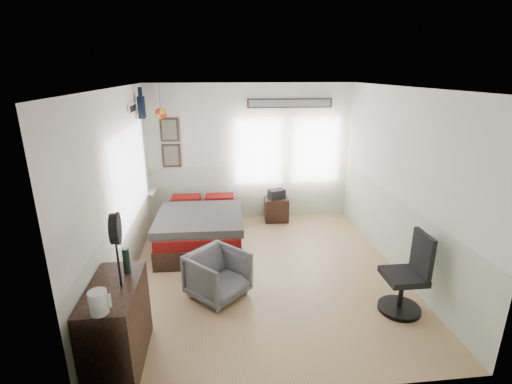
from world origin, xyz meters
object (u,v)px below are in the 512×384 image
Objects in this scene: armchair at (218,275)px; task_chair at (407,280)px; nightstand at (276,209)px; dresser at (117,325)px; bed at (201,227)px.

armchair is 2.42m from task_chair.
nightstand is 3.34m from task_chair.
nightstand is at bearing 58.61° from dresser.
task_chair is at bearing 8.74° from dresser.
dresser is at bearing -119.31° from nightstand.
nightstand is at bearing 20.80° from armchair.
bed is 1.67m from armchair.
bed reaches higher than nightstand.
nightstand is at bearing 33.29° from bed.
bed is at bearing 139.85° from task_chair.
bed is 1.74m from nightstand.
bed is 3.44m from task_chair.
bed is 1.88× the size of task_chair.
bed is at bearing 74.71° from dresser.
task_chair is (1.14, -3.13, 0.19)m from nightstand.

